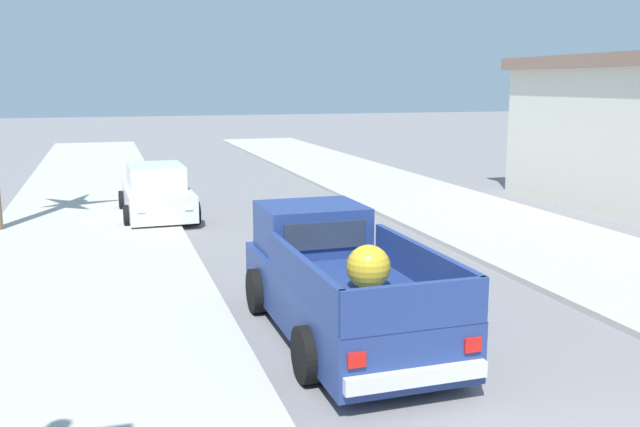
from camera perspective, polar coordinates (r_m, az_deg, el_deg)
sidewalk_left at (r=16.75m, az=-18.83°, el=-2.90°), size 4.77×60.00×0.12m
sidewalk_right at (r=19.50m, az=13.80°, el=-0.76°), size 4.77×60.00×0.12m
curb_left at (r=16.75m, az=-15.45°, el=-2.74°), size 0.16×60.00×0.10m
curb_right at (r=19.01m, az=11.25°, el=-0.98°), size 0.16×60.00×0.10m
pickup_truck at (r=10.73m, az=1.48°, el=-5.83°), size 2.25×5.22×1.80m
car_left_mid at (r=20.46m, az=-13.36°, el=1.64°), size 2.09×4.29×1.54m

